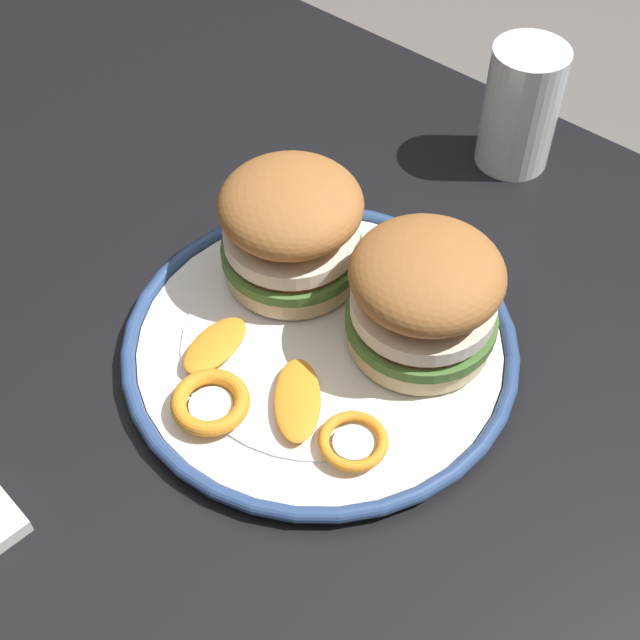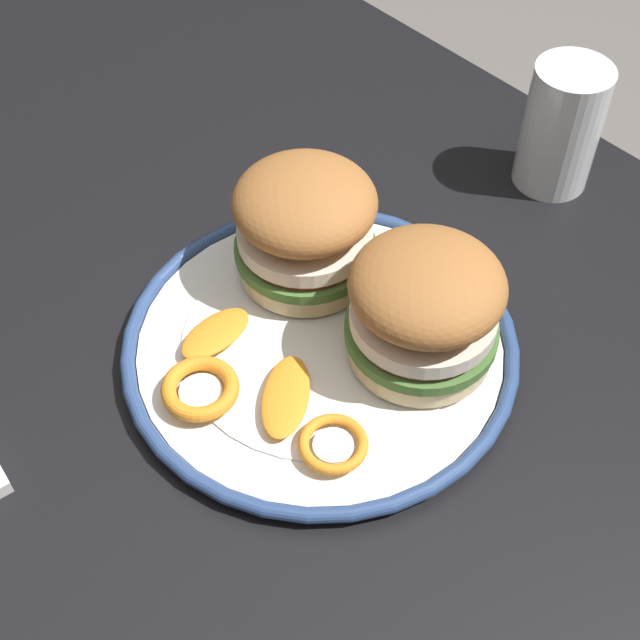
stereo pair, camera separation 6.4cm
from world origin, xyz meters
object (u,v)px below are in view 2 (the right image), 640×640
(sandwich_half_left, at_px, (305,224))
(dining_table, at_px, (273,424))
(dinner_plate, at_px, (320,345))
(drinking_glass, at_px, (560,134))
(sandwich_half_right, at_px, (425,306))

(sandwich_half_left, bearing_deg, dining_table, 117.52)
(dinner_plate, bearing_deg, drinking_glass, -87.61)
(dining_table, height_order, drinking_glass, drinking_glass)
(sandwich_half_right, bearing_deg, sandwich_half_left, 3.91)
(drinking_glass, bearing_deg, sandwich_half_right, 105.85)
(sandwich_half_left, bearing_deg, drinking_glass, -101.41)
(dining_table, height_order, dinner_plate, dinner_plate)
(dinner_plate, bearing_deg, sandwich_half_right, -139.53)
(dining_table, xyz_separation_m, sandwich_half_right, (-0.09, -0.08, 0.17))
(dining_table, relative_size, sandwich_half_right, 10.75)
(dining_table, relative_size, drinking_glass, 11.42)
(dining_table, bearing_deg, sandwich_half_left, -62.48)
(sandwich_half_left, height_order, drinking_glass, drinking_glass)
(dinner_plate, distance_m, drinking_glass, 0.31)
(drinking_glass, bearing_deg, sandwich_half_left, 78.59)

